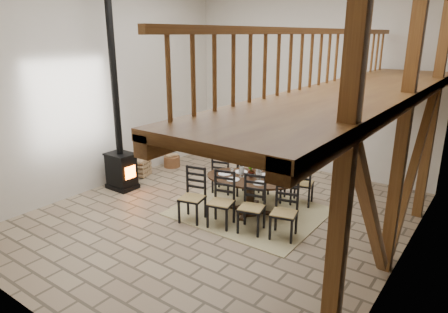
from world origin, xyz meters
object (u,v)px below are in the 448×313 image
Objects in this scene: dining_table at (250,195)px; log_stack at (142,167)px; wood_stove at (119,145)px; log_basket at (172,161)px.

dining_table reaches higher than log_stack.
wood_stove is 10.70× the size of log_basket.
wood_stove is at bearing -85.25° from log_basket.
dining_table is at bearing -3.63° from log_stack.
wood_stove is 1.29m from log_stack.
wood_stove reaches higher than log_basket.
log_basket is at bearing 83.36° from log_stack.
log_stack is (-0.12, -1.06, 0.08)m from log_basket.
log_basket is at bearing 95.44° from wood_stove.
dining_table is 3.47m from wood_stove.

